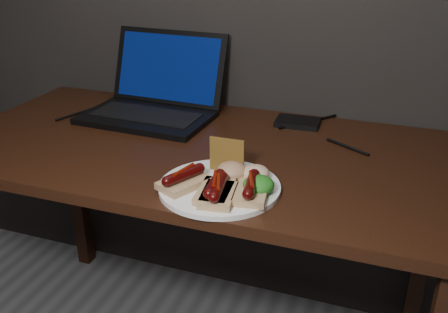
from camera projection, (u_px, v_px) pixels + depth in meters
desk at (197, 174)px, 1.41m from camera, size 1.40×0.70×0.75m
laptop at (155, 98)px, 1.58m from camera, size 0.40×0.34×0.25m
hard_drive at (298, 122)px, 1.51m from camera, size 0.13×0.09×0.02m
desk_cables at (217, 124)px, 1.51m from camera, size 0.94×0.35×0.01m
plate at (220, 187)px, 1.14m from camera, size 0.36×0.36×0.01m
bread_sausage_left at (184, 179)px, 1.12m from camera, size 0.11×0.13×0.04m
bread_sausage_center at (215, 188)px, 1.08m from camera, size 0.08×0.12×0.04m
bread_sausage_right at (251, 189)px, 1.08m from camera, size 0.09×0.12×0.04m
bread_sausage_extra at (218, 191)px, 1.07m from camera, size 0.09×0.12×0.04m
crispbread at (227, 155)px, 1.18m from camera, size 0.09×0.01×0.08m
salad_greens at (259, 185)px, 1.09m from camera, size 0.07×0.07×0.04m
salsa_mound at (232, 171)px, 1.16m from camera, size 0.07×0.07×0.04m
coleslaw_mound at (256, 173)px, 1.15m from camera, size 0.06×0.06×0.04m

